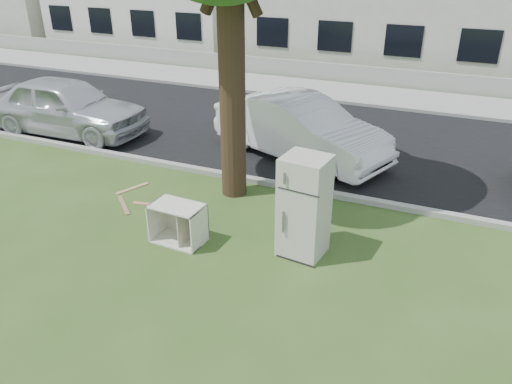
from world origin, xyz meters
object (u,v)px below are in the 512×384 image
at_px(car_center, 300,128).
at_px(cabinet, 178,223).
at_px(car_left, 67,106).
at_px(fridge, 304,207).

bearing_deg(car_center, cabinet, -167.90).
height_order(car_center, car_left, car_left).
relative_size(fridge, cabinet, 1.92).
distance_m(fridge, car_left, 8.91).
xyz_separation_m(fridge, cabinet, (-2.23, -0.55, -0.55)).
bearing_deg(fridge, cabinet, -159.56).
bearing_deg(fridge, car_left, 164.58).
bearing_deg(cabinet, fridge, 16.53).
xyz_separation_m(cabinet, car_left, (-6.03, 3.89, 0.44)).
bearing_deg(car_left, fridge, -113.44).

